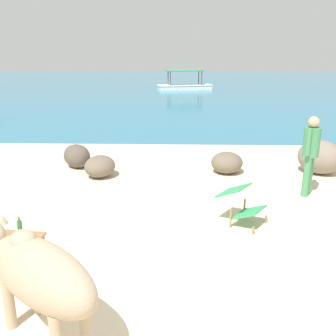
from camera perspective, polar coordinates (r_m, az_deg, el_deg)
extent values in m
cube|color=beige|center=(5.55, 4.17, -14.78)|extent=(18.00, 14.00, 0.04)
cube|color=teal|center=(26.86, 2.33, 11.20)|extent=(60.00, 36.00, 0.03)
cylinder|color=tan|center=(4.76, -22.14, -17.82)|extent=(0.12, 0.12, 0.59)
cylinder|color=tan|center=(4.88, -18.58, -16.43)|extent=(0.12, 0.12, 0.59)
cylinder|color=tan|center=(4.26, -11.92, -21.42)|extent=(0.12, 0.12, 0.59)
ellipsoid|color=tan|center=(4.23, -17.97, -14.44)|extent=(1.63, 1.48, 0.65)
cone|color=tan|center=(4.98, -22.86, -6.88)|extent=(0.15, 0.15, 0.11)
ellipsoid|color=tan|center=(4.31, -20.32, -9.83)|extent=(0.40, 0.39, 0.22)
cube|color=olive|center=(5.94, -21.52, -9.53)|extent=(0.80, 0.51, 0.04)
cylinder|color=olive|center=(6.02, -17.61, -10.77)|extent=(0.05, 0.05, 0.35)
cylinder|color=olive|center=(5.74, -19.10, -12.41)|extent=(0.05, 0.05, 0.35)
cylinder|color=olive|center=(6.32, -23.31, -10.01)|extent=(0.05, 0.05, 0.35)
cylinder|color=#2D6B38|center=(5.91, -20.74, -8.20)|extent=(0.07, 0.07, 0.22)
cylinder|color=#2D6B38|center=(5.85, -20.89, -6.96)|extent=(0.03, 0.03, 0.06)
cylinder|color=yellow|center=(5.84, -20.93, -6.62)|extent=(0.03, 0.03, 0.02)
cylinder|color=olive|center=(7.00, 14.08, -7.25)|extent=(0.04, 0.04, 0.14)
cylinder|color=olive|center=(6.57, 12.30, -8.85)|extent=(0.04, 0.04, 0.14)
cylinder|color=olive|center=(7.11, 11.06, -5.76)|extent=(0.04, 0.04, 0.34)
cylinder|color=olive|center=(6.68, 9.11, -7.23)|extent=(0.04, 0.04, 0.34)
cube|color=#339356|center=(6.79, 11.71, -6.32)|extent=(0.65, 0.67, 0.21)
cube|color=#339356|center=(6.79, 9.50, -3.21)|extent=(0.68, 0.69, 0.23)
cylinder|color=#428956|center=(8.48, 19.86, -0.91)|extent=(0.14, 0.14, 0.82)
cylinder|color=#428956|center=(8.32, 19.51, -1.23)|extent=(0.14, 0.14, 0.82)
cylinder|color=#428956|center=(8.21, 20.18, 3.56)|extent=(0.32, 0.32, 0.58)
cylinder|color=#428956|center=(8.40, 20.61, 4.02)|extent=(0.09, 0.09, 0.52)
cylinder|color=#428956|center=(8.01, 19.78, 3.48)|extent=(0.09, 0.09, 0.52)
sphere|color=tan|center=(8.13, 20.48, 6.29)|extent=(0.22, 0.22, 0.22)
ellipsoid|color=#6B5B4C|center=(9.44, 8.57, 0.79)|extent=(0.97, 0.98, 0.51)
ellipsoid|color=#6B5B4C|center=(9.18, -9.89, 0.24)|extent=(0.89, 0.94, 0.50)
ellipsoid|color=brown|center=(10.00, -13.13, 1.71)|extent=(0.97, 0.97, 0.58)
ellipsoid|color=gray|center=(9.92, 21.27, 1.49)|extent=(1.32, 1.26, 0.80)
cube|color=white|center=(27.32, 2.44, 11.64)|extent=(3.75, 1.87, 0.28)
cube|color=white|center=(27.30, 2.45, 11.97)|extent=(3.84, 1.94, 0.04)
cylinder|color=brown|center=(26.65, 0.34, 12.83)|extent=(0.06, 0.06, 0.95)
cylinder|color=brown|center=(27.41, 0.01, 12.96)|extent=(0.06, 0.06, 0.95)
cylinder|color=brown|center=(27.16, 4.93, 12.86)|extent=(0.06, 0.06, 0.95)
cylinder|color=brown|center=(27.90, 4.49, 12.99)|extent=(0.06, 0.06, 0.95)
cube|color=#339356|center=(27.22, 2.47, 13.98)|extent=(2.66, 1.47, 0.06)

